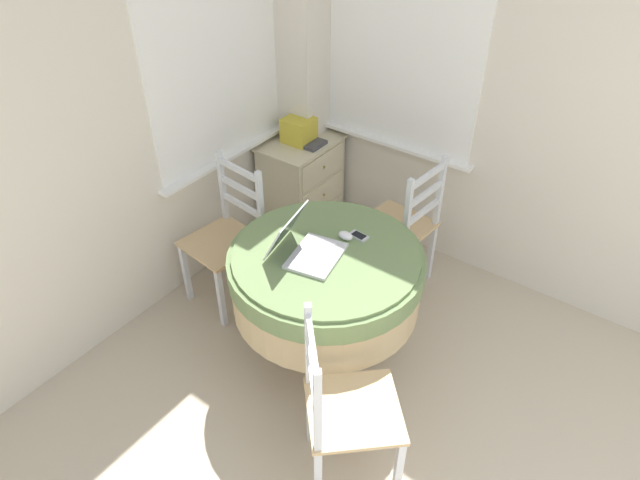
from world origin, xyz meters
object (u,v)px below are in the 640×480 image
(corner_cabinet, at_px, (302,185))
(laptop, at_px, (306,247))
(dining_chair_near_right_window, at_px, (402,227))
(cell_phone, at_px, (359,236))
(dining_chair_near_back_window, at_px, (228,238))
(storage_box, at_px, (299,130))
(book_on_cabinet, at_px, (308,142))
(round_dining_table, at_px, (326,276))
(dining_chair_camera_near, at_px, (344,410))
(computer_mouse, at_px, (345,236))

(corner_cabinet, bearing_deg, laptop, -141.11)
(dining_chair_near_right_window, bearing_deg, cell_phone, -177.91)
(cell_phone, relative_size, dining_chair_near_back_window, 0.12)
(cell_phone, bearing_deg, storage_box, 53.52)
(corner_cabinet, relative_size, storage_box, 3.63)
(storage_box, distance_m, book_on_cabinet, 0.11)
(dining_chair_near_right_window, height_order, corner_cabinet, dining_chair_near_right_window)
(round_dining_table, bearing_deg, dining_chair_near_back_window, 87.38)
(laptop, height_order, book_on_cabinet, laptop)
(round_dining_table, bearing_deg, dining_chair_camera_near, -138.48)
(dining_chair_near_right_window, bearing_deg, dining_chair_camera_near, -160.66)
(dining_chair_near_back_window, bearing_deg, round_dining_table, -92.62)
(cell_phone, distance_m, storage_box, 1.22)
(dining_chair_camera_near, xyz_separation_m, book_on_cabinet, (1.55, 1.37, 0.27))
(dining_chair_near_right_window, relative_size, dining_chair_camera_near, 1.00)
(round_dining_table, distance_m, corner_cabinet, 1.33)
(dining_chair_near_back_window, bearing_deg, book_on_cabinet, 3.40)
(dining_chair_near_right_window, bearing_deg, round_dining_table, 177.06)
(laptop, relative_size, corner_cabinet, 0.57)
(dining_chair_near_right_window, distance_m, corner_cabinet, 0.96)
(computer_mouse, xyz_separation_m, dining_chair_near_back_window, (-0.13, 0.80, -0.30))
(cell_phone, bearing_deg, dining_chair_near_back_window, 102.47)
(laptop, distance_m, book_on_cabinet, 1.28)
(laptop, distance_m, dining_chair_camera_near, 0.87)
(dining_chair_near_back_window, xyz_separation_m, dining_chair_camera_near, (-0.63, -1.32, 0.00))
(storage_box, bearing_deg, computer_mouse, -130.10)
(round_dining_table, height_order, dining_chair_camera_near, dining_chair_camera_near)
(dining_chair_near_back_window, xyz_separation_m, storage_box, (0.91, 0.13, 0.35))
(storage_box, bearing_deg, book_on_cabinet, -83.97)
(dining_chair_camera_near, distance_m, book_on_cabinet, 2.09)
(laptop, relative_size, cell_phone, 3.55)
(computer_mouse, bearing_deg, corner_cabinet, 49.48)
(computer_mouse, bearing_deg, storage_box, 49.90)
(computer_mouse, distance_m, corner_cabinet, 1.27)
(dining_chair_near_right_window, xyz_separation_m, storage_box, (0.16, 0.96, 0.35))
(dining_chair_near_back_window, height_order, book_on_cabinet, dining_chair_near_back_window)
(storage_box, bearing_deg, round_dining_table, -135.90)
(book_on_cabinet, bearing_deg, cell_phone, -129.05)
(round_dining_table, xyz_separation_m, corner_cabinet, (0.95, 0.90, -0.22))
(round_dining_table, relative_size, dining_chair_near_back_window, 1.11)
(round_dining_table, distance_m, computer_mouse, 0.25)
(cell_phone, height_order, dining_chair_near_right_window, dining_chair_near_right_window)
(book_on_cabinet, bearing_deg, laptop, -143.51)
(dining_chair_near_back_window, relative_size, book_on_cabinet, 4.38)
(laptop, relative_size, dining_chair_near_back_window, 0.42)
(round_dining_table, relative_size, cell_phone, 9.29)
(computer_mouse, distance_m, dining_chair_camera_near, 0.96)
(laptop, relative_size, computer_mouse, 4.74)
(book_on_cabinet, bearing_deg, storage_box, 96.03)
(computer_mouse, height_order, cell_phone, computer_mouse)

